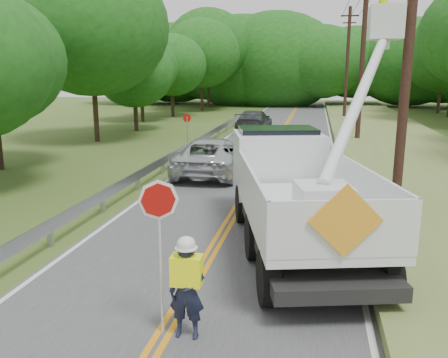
# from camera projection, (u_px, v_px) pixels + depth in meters

# --- Properties ---
(ground) EXTENTS (140.00, 140.00, 0.00)m
(ground) POSITION_uv_depth(u_px,v_px,m) (151.00, 357.00, 7.32)
(ground) COLOR #41551F
(ground) RESTS_ON ground
(road) EXTENTS (7.20, 96.00, 0.03)m
(road) POSITION_uv_depth(u_px,v_px,m) (259.00, 172.00, 20.71)
(road) COLOR #434345
(road) RESTS_ON ground
(guardrail) EXTENTS (0.18, 48.00, 0.77)m
(guardrail) POSITION_uv_depth(u_px,v_px,m) (177.00, 154.00, 22.21)
(guardrail) COLOR #9DA0A5
(guardrail) RESTS_ON ground
(utility_poles) EXTENTS (1.60, 43.30, 10.00)m
(utility_poles) POSITION_uv_depth(u_px,v_px,m) (377.00, 51.00, 21.48)
(utility_poles) COLOR black
(utility_poles) RESTS_ON ground
(tall_grass_verge) EXTENTS (7.00, 96.00, 0.30)m
(tall_grass_verge) POSITION_uv_depth(u_px,v_px,m) (429.00, 176.00, 19.36)
(tall_grass_verge) COLOR #5D7236
(tall_grass_verge) RESTS_ON ground
(treeline_left) EXTENTS (10.31, 57.57, 11.77)m
(treeline_left) POSITION_uv_depth(u_px,v_px,m) (154.00, 50.00, 38.44)
(treeline_left) COLOR #332319
(treeline_left) RESTS_ON ground
(treeline_horizon) EXTENTS (57.84, 15.07, 12.85)m
(treeline_horizon) POSITION_uv_depth(u_px,v_px,m) (298.00, 62.00, 59.86)
(treeline_horizon) COLOR #164C13
(treeline_horizon) RESTS_ON ground
(flagger) EXTENTS (1.06, 0.41, 2.67)m
(flagger) POSITION_uv_depth(u_px,v_px,m) (186.00, 283.00, 7.65)
(flagger) COLOR #191E33
(flagger) RESTS_ON road
(bucket_truck) EXTENTS (4.96, 8.48, 7.42)m
(bucket_truck) POSITION_uv_depth(u_px,v_px,m) (296.00, 173.00, 12.63)
(bucket_truck) COLOR black
(bucket_truck) RESTS_ON road
(suv_silver) EXTENTS (2.77, 5.74, 1.58)m
(suv_silver) POSITION_uv_depth(u_px,v_px,m) (212.00, 156.00, 20.21)
(suv_silver) COLOR silver
(suv_silver) RESTS_ON road
(suv_darkgrey) EXTENTS (2.30, 5.46, 1.57)m
(suv_darkgrey) POSITION_uv_depth(u_px,v_px,m) (254.00, 121.00, 34.27)
(suv_darkgrey) COLOR #3D4045
(suv_darkgrey) RESTS_ON road
(stop_sign_permanent) EXTENTS (0.39, 0.29, 2.19)m
(stop_sign_permanent) POSITION_uv_depth(u_px,v_px,m) (187.00, 128.00, 24.73)
(stop_sign_permanent) COLOR #9DA0A5
(stop_sign_permanent) RESTS_ON ground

